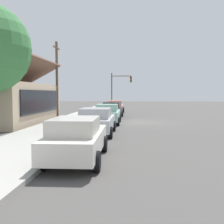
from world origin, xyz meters
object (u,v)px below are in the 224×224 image
at_px(utility_pole_wooden, 57,78).
at_px(car_charcoal, 112,110).
at_px(fire_hydrant_red, 87,119).
at_px(car_ivory, 77,138).
at_px(traffic_light_main, 120,86).
at_px(car_seafoam, 108,114).
at_px(car_silver, 97,121).
at_px(car_coral, 115,107).

bearing_deg(utility_pole_wooden, car_charcoal, -84.14).
height_order(car_charcoal, utility_pole_wooden, utility_pole_wooden).
height_order(utility_pole_wooden, fire_hydrant_red, utility_pole_wooden).
bearing_deg(car_ivory, traffic_light_main, -1.80).
bearing_deg(car_seafoam, utility_pole_wooden, 49.43).
relative_size(car_silver, fire_hydrant_red, 6.47).
height_order(car_ivory, fire_hydrant_red, car_ivory).
height_order(car_ivory, utility_pole_wooden, utility_pole_wooden).
bearing_deg(car_silver, car_charcoal, -0.86).
distance_m(car_ivory, car_seafoam, 11.61).
distance_m(car_silver, car_coral, 16.74).
distance_m(car_silver, traffic_light_main, 20.44).
bearing_deg(car_coral, fire_hydrant_red, 174.17).
height_order(car_ivory, car_silver, same).
relative_size(car_seafoam, car_coral, 0.94).
relative_size(car_ivory, car_seafoam, 1.01).
bearing_deg(car_silver, car_seafoam, -1.58).
height_order(car_silver, car_charcoal, same).
xyz_separation_m(car_charcoal, fire_hydrant_red, (-6.16, 1.45, -0.32)).
relative_size(car_ivory, car_charcoal, 1.05).
xyz_separation_m(car_seafoam, car_charcoal, (5.14, 0.03, -0.00)).
bearing_deg(fire_hydrant_red, traffic_light_main, -6.03).
relative_size(car_coral, traffic_light_main, 0.93).
bearing_deg(car_seafoam, fire_hydrant_red, 123.88).
distance_m(car_coral, fire_hydrant_red, 12.26).
bearing_deg(car_coral, utility_pole_wooden, 141.40).
xyz_separation_m(car_silver, car_coral, (16.74, 0.03, 0.00)).
relative_size(car_silver, car_coral, 0.95).
xyz_separation_m(car_silver, utility_pole_wooden, (10.16, 5.37, 3.11)).
height_order(car_silver, traffic_light_main, traffic_light_main).
bearing_deg(utility_pole_wooden, traffic_light_main, -29.26).
bearing_deg(utility_pole_wooden, car_seafoam, -129.89).
height_order(car_silver, car_coral, same).
height_order(car_ivory, car_coral, same).
xyz_separation_m(car_seafoam, fire_hydrant_red, (-1.02, 1.48, -0.32)).
distance_m(utility_pole_wooden, fire_hydrant_red, 7.69).
relative_size(utility_pole_wooden, fire_hydrant_red, 10.56).
bearing_deg(car_ivory, car_silver, -0.22).
bearing_deg(car_charcoal, fire_hydrant_red, 168.34).
relative_size(traffic_light_main, fire_hydrant_red, 7.32).
distance_m(car_charcoal, fire_hydrant_red, 6.34).
distance_m(car_charcoal, utility_pole_wooden, 6.30).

